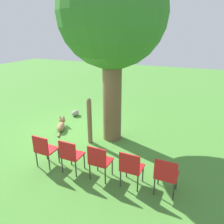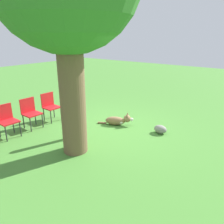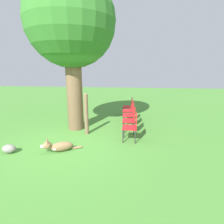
{
  "view_description": "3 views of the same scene",
  "coord_description": "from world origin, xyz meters",
  "px_view_note": "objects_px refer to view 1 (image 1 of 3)",
  "views": [
    {
      "loc": [
        5.46,
        3.42,
        3.15
      ],
      "look_at": [
        -0.03,
        1.11,
        0.9
      ],
      "focal_mm": 35.0,
      "sensor_mm": 36.0,
      "label": 1
    },
    {
      "loc": [
        -3.5,
        4.13,
        2.52
      ],
      "look_at": [
        0.12,
        -0.68,
        0.39
      ],
      "focal_mm": 35.0,
      "sensor_mm": 36.0,
      "label": 2
    },
    {
      "loc": [
        1.84,
        -4.81,
        2.15
      ],
      "look_at": [
        1.18,
        1.01,
        0.67
      ],
      "focal_mm": 28.0,
      "sensor_mm": 36.0,
      "label": 3
    }
  ],
  "objects_px": {
    "fence_post": "(90,121)",
    "red_chair_3": "(131,167)",
    "red_chair_0": "(44,149)",
    "dog": "(61,125)",
    "red_chair_2": "(99,160)",
    "oak_tree": "(112,15)",
    "red_chair_1": "(71,154)",
    "red_chair_4": "(166,174)"
  },
  "relations": [
    {
      "from": "red_chair_0",
      "to": "oak_tree",
      "type": "bearing_deg",
      "value": -22.29
    },
    {
      "from": "fence_post",
      "to": "red_chair_3",
      "type": "relative_size",
      "value": 1.62
    },
    {
      "from": "red_chair_0",
      "to": "red_chair_3",
      "type": "relative_size",
      "value": 1.0
    },
    {
      "from": "red_chair_0",
      "to": "red_chair_2",
      "type": "xyz_separation_m",
      "value": [
        -0.07,
        1.43,
        0.0
      ]
    },
    {
      "from": "oak_tree",
      "to": "red_chair_4",
      "type": "bearing_deg",
      "value": 45.88
    },
    {
      "from": "red_chair_4",
      "to": "dog",
      "type": "bearing_deg",
      "value": 66.36
    },
    {
      "from": "red_chair_0",
      "to": "red_chair_2",
      "type": "height_order",
      "value": "same"
    },
    {
      "from": "red_chair_1",
      "to": "red_chair_3",
      "type": "distance_m",
      "value": 1.43
    },
    {
      "from": "dog",
      "to": "red_chair_0",
      "type": "xyz_separation_m",
      "value": [
        1.93,
        0.92,
        0.35
      ]
    },
    {
      "from": "fence_post",
      "to": "red_chair_0",
      "type": "height_order",
      "value": "fence_post"
    },
    {
      "from": "dog",
      "to": "red_chair_4",
      "type": "distance_m",
      "value": 4.19
    },
    {
      "from": "red_chair_0",
      "to": "red_chair_1",
      "type": "xyz_separation_m",
      "value": [
        -0.03,
        0.71,
        0.0
      ]
    },
    {
      "from": "red_chair_2",
      "to": "dog",
      "type": "bearing_deg",
      "value": 53.32
    },
    {
      "from": "oak_tree",
      "to": "dog",
      "type": "bearing_deg",
      "value": -87.07
    },
    {
      "from": "dog",
      "to": "red_chair_1",
      "type": "distance_m",
      "value": 2.53
    },
    {
      "from": "dog",
      "to": "red_chair_3",
      "type": "xyz_separation_m",
      "value": [
        1.83,
        3.06,
        0.35
      ]
    },
    {
      "from": "red_chair_0",
      "to": "red_chair_1",
      "type": "bearing_deg",
      "value": -85.44
    },
    {
      "from": "red_chair_2",
      "to": "red_chair_1",
      "type": "bearing_deg",
      "value": 94.56
    },
    {
      "from": "dog",
      "to": "fence_post",
      "type": "bearing_deg",
      "value": -134.03
    },
    {
      "from": "red_chair_2",
      "to": "red_chair_3",
      "type": "relative_size",
      "value": 1.0
    },
    {
      "from": "oak_tree",
      "to": "fence_post",
      "type": "distance_m",
      "value": 2.89
    },
    {
      "from": "red_chair_0",
      "to": "red_chair_3",
      "type": "distance_m",
      "value": 2.14
    },
    {
      "from": "red_chair_1",
      "to": "red_chair_2",
      "type": "xyz_separation_m",
      "value": [
        -0.03,
        0.71,
        0.0
      ]
    },
    {
      "from": "red_chair_1",
      "to": "red_chair_2",
      "type": "relative_size",
      "value": 1.0
    },
    {
      "from": "red_chair_0",
      "to": "red_chair_2",
      "type": "distance_m",
      "value": 1.43
    },
    {
      "from": "dog",
      "to": "fence_post",
      "type": "height_order",
      "value": "fence_post"
    },
    {
      "from": "red_chair_0",
      "to": "red_chair_1",
      "type": "relative_size",
      "value": 1.0
    },
    {
      "from": "red_chair_1",
      "to": "red_chair_4",
      "type": "height_order",
      "value": "same"
    },
    {
      "from": "red_chair_0",
      "to": "red_chair_1",
      "type": "height_order",
      "value": "same"
    },
    {
      "from": "fence_post",
      "to": "oak_tree",
      "type": "bearing_deg",
      "value": 136.84
    },
    {
      "from": "oak_tree",
      "to": "red_chair_1",
      "type": "height_order",
      "value": "oak_tree"
    },
    {
      "from": "red_chair_2",
      "to": "red_chair_3",
      "type": "height_order",
      "value": "same"
    },
    {
      "from": "dog",
      "to": "red_chair_0",
      "type": "distance_m",
      "value": 2.17
    },
    {
      "from": "oak_tree",
      "to": "dog",
      "type": "relative_size",
      "value": 5.11
    },
    {
      "from": "red_chair_1",
      "to": "red_chair_0",
      "type": "bearing_deg",
      "value": 94.56
    },
    {
      "from": "dog",
      "to": "red_chair_4",
      "type": "xyz_separation_m",
      "value": [
        1.79,
        3.77,
        0.35
      ]
    },
    {
      "from": "oak_tree",
      "to": "red_chair_1",
      "type": "relative_size",
      "value": 5.9
    },
    {
      "from": "fence_post",
      "to": "red_chair_3",
      "type": "height_order",
      "value": "fence_post"
    },
    {
      "from": "fence_post",
      "to": "red_chair_2",
      "type": "bearing_deg",
      "value": 35.09
    },
    {
      "from": "oak_tree",
      "to": "red_chair_3",
      "type": "relative_size",
      "value": 5.9
    },
    {
      "from": "red_chair_0",
      "to": "red_chair_4",
      "type": "height_order",
      "value": "same"
    },
    {
      "from": "red_chair_2",
      "to": "red_chair_4",
      "type": "height_order",
      "value": "same"
    }
  ]
}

